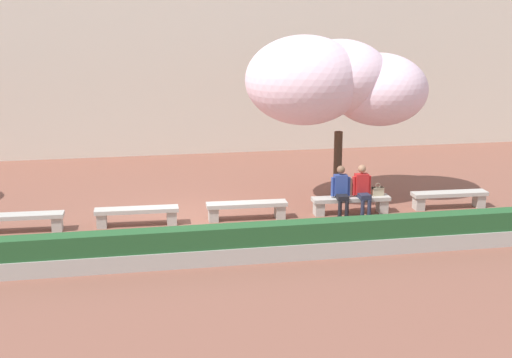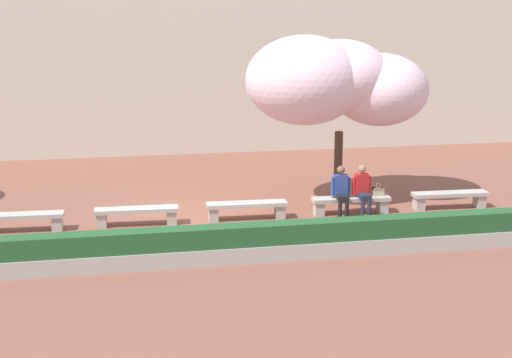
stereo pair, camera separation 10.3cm
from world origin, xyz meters
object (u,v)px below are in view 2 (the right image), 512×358
object	(u,v)px
cherry_tree_main	(336,82)
stone_bench_far_east	(450,197)
person_seated_left	(341,189)
stone_bench_center	(137,213)
stone_bench_east_end	(351,202)
person_seated_right	(363,188)
handbag	(378,191)
stone_bench_near_east	(247,208)
stone_bench_near_west	(20,219)

from	to	relation	value
cherry_tree_main	stone_bench_far_east	bearing A→B (deg)	-25.13
person_seated_left	stone_bench_center	bearing A→B (deg)	179.42
stone_bench_east_end	person_seated_right	xyz separation A→B (m)	(0.29, -0.05, 0.39)
handbag	stone_bench_near_east	bearing A→B (deg)	-179.78
stone_bench_far_east	person_seated_right	xyz separation A→B (m)	(-2.48, -0.05, 0.39)
stone_bench_near_east	stone_bench_east_end	bearing A→B (deg)	-0.00
stone_bench_near_west	handbag	world-z (taller)	handbag
stone_bench_far_east	person_seated_right	bearing A→B (deg)	-178.76
stone_bench_center	person_seated_left	world-z (taller)	person_seated_left
stone_bench_near_east	stone_bench_far_east	xyz separation A→B (m)	(5.53, -0.00, 0.00)
stone_bench_near_west	person_seated_left	bearing A→B (deg)	-0.38
stone_bench_center	person_seated_left	distance (m)	5.25
stone_bench_near_west	handbag	distance (m)	9.04
stone_bench_center	stone_bench_far_east	distance (m)	8.30
stone_bench_near_west	handbag	size ratio (longest dim) A/B	6.10
stone_bench_center	stone_bench_near_east	distance (m)	2.77
stone_bench_east_end	stone_bench_near_west	bearing A→B (deg)	180.00
stone_bench_near_west	person_seated_right	xyz separation A→B (m)	(8.58, -0.05, 0.39)
stone_bench_near_east	cherry_tree_main	distance (m)	4.24
person_seated_right	stone_bench_far_east	bearing A→B (deg)	1.24
stone_bench_center	stone_bench_east_end	size ratio (longest dim) A/B	1.00
stone_bench_near_east	stone_bench_east_end	distance (m)	2.77
stone_bench_center	stone_bench_near_west	bearing A→B (deg)	180.00
stone_bench_east_end	person_seated_left	bearing A→B (deg)	-169.63
person_seated_right	handbag	size ratio (longest dim) A/B	3.81
stone_bench_far_east	handbag	size ratio (longest dim) A/B	6.10
stone_bench_east_end	handbag	bearing A→B (deg)	1.04
cherry_tree_main	stone_bench_center	bearing A→B (deg)	-166.26
stone_bench_far_east	stone_bench_center	bearing A→B (deg)	-180.00
stone_bench_near_west	stone_bench_east_end	size ratio (longest dim) A/B	1.00
cherry_tree_main	stone_bench_east_end	bearing A→B (deg)	-86.71
stone_bench_near_west	person_seated_right	world-z (taller)	person_seated_right
stone_bench_far_east	person_seated_right	distance (m)	2.51
stone_bench_near_west	stone_bench_center	world-z (taller)	same
handbag	stone_bench_center	bearing A→B (deg)	-179.88
stone_bench_center	stone_bench_near_east	world-z (taller)	same
stone_bench_near_east	handbag	xyz separation A→B (m)	(3.50, 0.01, 0.27)
stone_bench_near_west	stone_bench_near_east	world-z (taller)	same
stone_bench_far_east	cherry_tree_main	world-z (taller)	cherry_tree_main
stone_bench_east_end	stone_bench_near_east	bearing A→B (deg)	180.00
person_seated_left	cherry_tree_main	bearing A→B (deg)	81.20
stone_bench_near_west	person_seated_left	size ratio (longest dim) A/B	1.60
stone_bench_east_end	person_seated_left	size ratio (longest dim) A/B	1.60
stone_bench_east_end	cherry_tree_main	xyz separation A→B (m)	(-0.08, 1.33, 3.00)
handbag	person_seated_left	bearing A→B (deg)	-176.29
stone_bench_center	handbag	world-z (taller)	handbag
stone_bench_near_west	person_seated_left	world-z (taller)	person_seated_left
stone_bench_near_west	person_seated_right	distance (m)	8.59
stone_bench_near_west	stone_bench_near_east	xyz separation A→B (m)	(5.53, 0.00, 0.00)
stone_bench_near_west	stone_bench_east_end	bearing A→B (deg)	0.00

